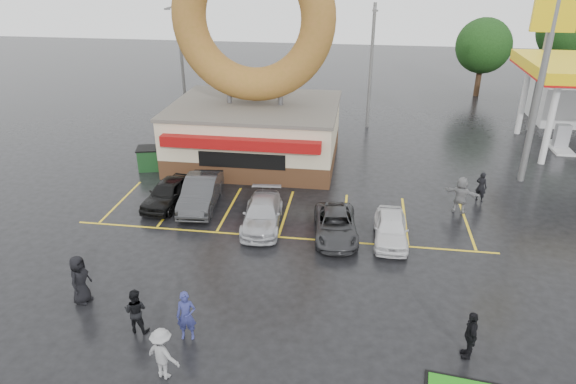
# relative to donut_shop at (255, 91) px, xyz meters

# --- Properties ---
(ground) EXTENTS (120.00, 120.00, 0.00)m
(ground) POSITION_rel_donut_shop_xyz_m (3.00, -12.97, -4.46)
(ground) COLOR black
(ground) RESTS_ON ground
(donut_shop) EXTENTS (10.20, 8.70, 13.50)m
(donut_shop) POSITION_rel_donut_shop_xyz_m (0.00, 0.00, 0.00)
(donut_shop) COLOR #472B19
(donut_shop) RESTS_ON ground
(shell_sign) EXTENTS (2.20, 0.36, 10.60)m
(shell_sign) POSITION_rel_donut_shop_xyz_m (16.00, -0.97, 2.91)
(shell_sign) COLOR slate
(shell_sign) RESTS_ON ground
(streetlight_left) EXTENTS (0.40, 2.21, 9.00)m
(streetlight_left) POSITION_rel_donut_shop_xyz_m (-7.00, 6.95, 0.32)
(streetlight_left) COLOR slate
(streetlight_left) RESTS_ON ground
(streetlight_mid) EXTENTS (0.40, 2.21, 9.00)m
(streetlight_mid) POSITION_rel_donut_shop_xyz_m (7.00, 7.95, 0.32)
(streetlight_mid) COLOR slate
(streetlight_mid) RESTS_ON ground
(streetlight_right) EXTENTS (0.40, 2.21, 9.00)m
(streetlight_right) POSITION_rel_donut_shop_xyz_m (19.00, 8.95, 0.32)
(streetlight_right) COLOR slate
(streetlight_right) RESTS_ON ground
(tree_far_c) EXTENTS (6.30, 6.30, 9.00)m
(tree_far_c) POSITION_rel_donut_shop_xyz_m (25.00, 21.03, 1.37)
(tree_far_c) COLOR #332114
(tree_far_c) RESTS_ON ground
(tree_far_d) EXTENTS (4.90, 4.90, 7.00)m
(tree_far_d) POSITION_rel_donut_shop_xyz_m (17.00, 19.03, 0.07)
(tree_far_d) COLOR #332114
(tree_far_d) RESTS_ON ground
(car_black) EXTENTS (2.10, 4.18, 1.37)m
(car_black) POSITION_rel_donut_shop_xyz_m (-3.28, -7.00, -3.78)
(car_black) COLOR black
(car_black) RESTS_ON ground
(car_dgrey) EXTENTS (2.07, 4.83, 1.55)m
(car_dgrey) POSITION_rel_donut_shop_xyz_m (-1.53, -6.91, -3.69)
(car_dgrey) COLOR #2D2E30
(car_dgrey) RESTS_ON ground
(car_silver) EXTENTS (2.13, 4.53, 1.28)m
(car_silver) POSITION_rel_donut_shop_xyz_m (2.06, -8.56, -3.83)
(car_silver) COLOR #ACADB2
(car_silver) RESTS_ON ground
(car_grey) EXTENTS (2.39, 4.39, 1.17)m
(car_grey) POSITION_rel_donut_shop_xyz_m (5.65, -9.09, -3.88)
(car_grey) COLOR #313134
(car_grey) RESTS_ON ground
(car_white) EXTENTS (1.52, 3.77, 1.28)m
(car_white) POSITION_rel_donut_shop_xyz_m (8.18, -9.13, -3.82)
(car_white) COLOR silver
(car_white) RESTS_ON ground
(person_blue) EXTENTS (0.74, 0.55, 1.85)m
(person_blue) POSITION_rel_donut_shop_xyz_m (1.04, -16.87, -3.54)
(person_blue) COLOR navy
(person_blue) RESTS_ON ground
(person_blackjkt) EXTENTS (0.84, 0.66, 1.70)m
(person_blackjkt) POSITION_rel_donut_shop_xyz_m (-0.83, -16.76, -3.62)
(person_blackjkt) COLOR black
(person_blackjkt) RESTS_ON ground
(person_hoodie) EXTENTS (1.32, 1.01, 1.80)m
(person_hoodie) POSITION_rel_donut_shop_xyz_m (0.89, -18.70, -3.56)
(person_hoodie) COLOR gray
(person_hoodie) RESTS_ON ground
(person_bystander) EXTENTS (0.73, 1.03, 1.98)m
(person_bystander) POSITION_rel_donut_shop_xyz_m (-3.58, -15.48, -3.48)
(person_bystander) COLOR black
(person_bystander) RESTS_ON ground
(person_cameraman) EXTENTS (0.43, 1.03, 1.75)m
(person_cameraman) POSITION_rel_donut_shop_xyz_m (10.47, -16.38, -3.59)
(person_cameraman) COLOR black
(person_cameraman) RESTS_ON ground
(person_walker_near) EXTENTS (1.88, 1.19, 1.93)m
(person_walker_near) POSITION_rel_donut_shop_xyz_m (11.78, -5.66, -3.50)
(person_walker_near) COLOR gray
(person_walker_near) RESTS_ON ground
(person_walker_far) EXTENTS (0.72, 0.68, 1.66)m
(person_walker_far) POSITION_rel_donut_shop_xyz_m (13.07, -4.16, -3.63)
(person_walker_far) COLOR black
(person_walker_far) RESTS_ON ground
(dumpster) EXTENTS (2.05, 1.62, 1.30)m
(dumpster) POSITION_rel_donut_shop_xyz_m (-5.93, -2.36, -3.81)
(dumpster) COLOR #19411D
(dumpster) RESTS_ON ground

